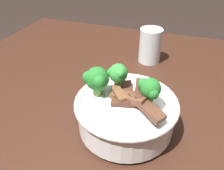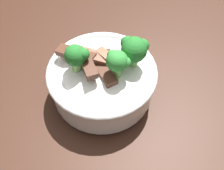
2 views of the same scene
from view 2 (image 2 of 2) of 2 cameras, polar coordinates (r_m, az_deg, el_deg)
dining_table at (r=0.63m, az=-4.48°, el=-15.64°), size 1.21×0.90×0.76m
rice_bowl at (r=0.54m, az=-1.84°, el=1.54°), size 0.20×0.20×0.14m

